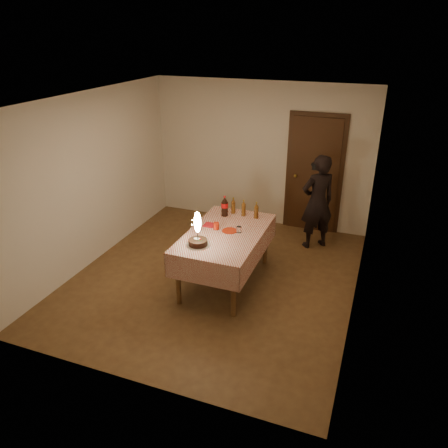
{
  "coord_description": "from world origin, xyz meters",
  "views": [
    {
      "loc": [
        2.11,
        -5.2,
        3.44
      ],
      "look_at": [
        0.18,
        -0.1,
        0.95
      ],
      "focal_mm": 35.0,
      "sensor_mm": 36.0,
      "label": 1
    }
  ],
  "objects_px": {
    "clear_cup": "(239,230)",
    "amber_bottle_right": "(256,211)",
    "amber_bottle_left": "(233,206)",
    "dining_table": "(225,239)",
    "cola_bottle": "(225,206)",
    "amber_bottle_mid": "(244,208)",
    "red_cup": "(216,226)",
    "photographer": "(317,202)",
    "red_plate": "(230,231)",
    "birthday_cake": "(198,236)"
  },
  "relations": [
    {
      "from": "red_cup",
      "to": "birthday_cake",
      "type": "bearing_deg",
      "value": -94.41
    },
    {
      "from": "clear_cup",
      "to": "amber_bottle_mid",
      "type": "bearing_deg",
      "value": 102.35
    },
    {
      "from": "cola_bottle",
      "to": "amber_bottle_left",
      "type": "bearing_deg",
      "value": 57.79
    },
    {
      "from": "clear_cup",
      "to": "photographer",
      "type": "relative_size",
      "value": 0.06
    },
    {
      "from": "dining_table",
      "to": "red_cup",
      "type": "height_order",
      "value": "red_cup"
    },
    {
      "from": "dining_table",
      "to": "amber_bottle_mid",
      "type": "relative_size",
      "value": 6.75
    },
    {
      "from": "amber_bottle_mid",
      "to": "birthday_cake",
      "type": "bearing_deg",
      "value": -102.21
    },
    {
      "from": "clear_cup",
      "to": "amber_bottle_right",
      "type": "height_order",
      "value": "amber_bottle_right"
    },
    {
      "from": "clear_cup",
      "to": "photographer",
      "type": "distance_m",
      "value": 1.76
    },
    {
      "from": "red_plate",
      "to": "amber_bottle_left",
      "type": "relative_size",
      "value": 0.86
    },
    {
      "from": "dining_table",
      "to": "photographer",
      "type": "relative_size",
      "value": 1.08
    },
    {
      "from": "red_cup",
      "to": "dining_table",
      "type": "bearing_deg",
      "value": -17.43
    },
    {
      "from": "birthday_cake",
      "to": "red_plate",
      "type": "bearing_deg",
      "value": 66.44
    },
    {
      "from": "photographer",
      "to": "birthday_cake",
      "type": "bearing_deg",
      "value": -119.78
    },
    {
      "from": "clear_cup",
      "to": "cola_bottle",
      "type": "bearing_deg",
      "value": 129.17
    },
    {
      "from": "birthday_cake",
      "to": "photographer",
      "type": "relative_size",
      "value": 0.3
    },
    {
      "from": "dining_table",
      "to": "cola_bottle",
      "type": "xyz_separation_m",
      "value": [
        -0.21,
        0.54,
        0.26
      ]
    },
    {
      "from": "amber_bottle_mid",
      "to": "amber_bottle_left",
      "type": "bearing_deg",
      "value": 169.08
    },
    {
      "from": "cola_bottle",
      "to": "photographer",
      "type": "distance_m",
      "value": 1.63
    },
    {
      "from": "birthday_cake",
      "to": "amber_bottle_left",
      "type": "relative_size",
      "value": 1.87
    },
    {
      "from": "cola_bottle",
      "to": "amber_bottle_left",
      "type": "relative_size",
      "value": 1.25
    },
    {
      "from": "cola_bottle",
      "to": "photographer",
      "type": "xyz_separation_m",
      "value": [
        1.22,
        1.07,
        -0.15
      ]
    },
    {
      "from": "amber_bottle_mid",
      "to": "photographer",
      "type": "distance_m",
      "value": 1.36
    },
    {
      "from": "birthday_cake",
      "to": "clear_cup",
      "type": "distance_m",
      "value": 0.68
    },
    {
      "from": "clear_cup",
      "to": "photographer",
      "type": "bearing_deg",
      "value": 61.92
    },
    {
      "from": "amber_bottle_right",
      "to": "cola_bottle",
      "type": "bearing_deg",
      "value": -170.09
    },
    {
      "from": "red_plate",
      "to": "amber_bottle_left",
      "type": "height_order",
      "value": "amber_bottle_left"
    },
    {
      "from": "amber_bottle_mid",
      "to": "clear_cup",
      "type": "bearing_deg",
      "value": -77.65
    },
    {
      "from": "birthday_cake",
      "to": "red_cup",
      "type": "distance_m",
      "value": 0.55
    },
    {
      "from": "cola_bottle",
      "to": "red_cup",
      "type": "bearing_deg",
      "value": -83.09
    },
    {
      "from": "red_plate",
      "to": "amber_bottle_mid",
      "type": "relative_size",
      "value": 0.86
    },
    {
      "from": "clear_cup",
      "to": "amber_bottle_left",
      "type": "relative_size",
      "value": 0.35
    },
    {
      "from": "red_cup",
      "to": "cola_bottle",
      "type": "xyz_separation_m",
      "value": [
        -0.06,
        0.5,
        0.1
      ]
    },
    {
      "from": "red_cup",
      "to": "amber_bottle_mid",
      "type": "xyz_separation_m",
      "value": [
        0.21,
        0.6,
        0.07
      ]
    },
    {
      "from": "clear_cup",
      "to": "amber_bottle_right",
      "type": "relative_size",
      "value": 0.35
    },
    {
      "from": "birthday_cake",
      "to": "amber_bottle_mid",
      "type": "distance_m",
      "value": 1.17
    },
    {
      "from": "dining_table",
      "to": "clear_cup",
      "type": "bearing_deg",
      "value": 18.24
    },
    {
      "from": "photographer",
      "to": "amber_bottle_right",
      "type": "bearing_deg",
      "value": -127.31
    },
    {
      "from": "red_plate",
      "to": "photographer",
      "type": "distance_m",
      "value": 1.83
    },
    {
      "from": "dining_table",
      "to": "photographer",
      "type": "bearing_deg",
      "value": 57.96
    },
    {
      "from": "amber_bottle_left",
      "to": "dining_table",
      "type": "bearing_deg",
      "value": -79.55
    },
    {
      "from": "red_plate",
      "to": "amber_bottle_mid",
      "type": "bearing_deg",
      "value": 89.48
    },
    {
      "from": "dining_table",
      "to": "red_plate",
      "type": "relative_size",
      "value": 7.82
    },
    {
      "from": "dining_table",
      "to": "amber_bottle_left",
      "type": "height_order",
      "value": "amber_bottle_left"
    },
    {
      "from": "cola_bottle",
      "to": "amber_bottle_mid",
      "type": "height_order",
      "value": "cola_bottle"
    },
    {
      "from": "cola_bottle",
      "to": "amber_bottle_right",
      "type": "relative_size",
      "value": 1.25
    },
    {
      "from": "amber_bottle_right",
      "to": "clear_cup",
      "type": "bearing_deg",
      "value": -97.83
    },
    {
      "from": "amber_bottle_left",
      "to": "amber_bottle_mid",
      "type": "relative_size",
      "value": 1.0
    },
    {
      "from": "birthday_cake",
      "to": "cola_bottle",
      "type": "relative_size",
      "value": 1.5
    },
    {
      "from": "clear_cup",
      "to": "amber_bottle_right",
      "type": "xyz_separation_m",
      "value": [
        0.08,
        0.57,
        0.07
      ]
    }
  ]
}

